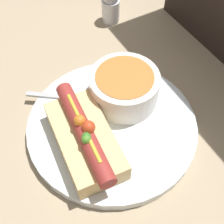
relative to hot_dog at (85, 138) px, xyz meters
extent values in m
plane|color=tan|center=(-0.02, 0.05, -0.04)|extent=(4.00, 4.00, 0.00)
cylinder|color=white|center=(-0.02, 0.05, -0.03)|extent=(0.25, 0.25, 0.02)
cube|color=#E5C17F|center=(0.00, 0.00, -0.01)|extent=(0.15, 0.08, 0.03)
cylinder|color=#9E332D|center=(0.00, 0.00, 0.02)|extent=(0.16, 0.04, 0.02)
sphere|color=#518C2D|center=(0.02, -0.01, 0.03)|extent=(0.01, 0.01, 0.01)
sphere|color=#387A28|center=(0.02, 0.00, 0.03)|extent=(0.01, 0.01, 0.01)
sphere|color=orange|center=(-0.01, 0.00, 0.03)|extent=(0.02, 0.02, 0.02)
sphere|color=#C63F1E|center=(0.00, 0.01, 0.03)|extent=(0.02, 0.02, 0.02)
cylinder|color=gold|center=(0.00, 0.00, 0.03)|extent=(0.11, 0.02, 0.01)
cylinder|color=silver|center=(-0.05, 0.09, 0.00)|extent=(0.10, 0.10, 0.05)
cylinder|color=#C67533|center=(-0.05, 0.09, 0.02)|extent=(0.09, 0.09, 0.01)
cube|color=#B7B7BC|center=(-0.10, 0.00, -0.02)|extent=(0.07, 0.09, 0.00)
ellipsoid|color=#B7B7BC|center=(-0.06, 0.06, -0.02)|extent=(0.04, 0.04, 0.01)
cylinder|color=silver|center=(-0.24, 0.18, -0.01)|extent=(0.03, 0.03, 0.05)
camera|label=1|loc=(0.21, -0.08, 0.36)|focal=50.00mm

